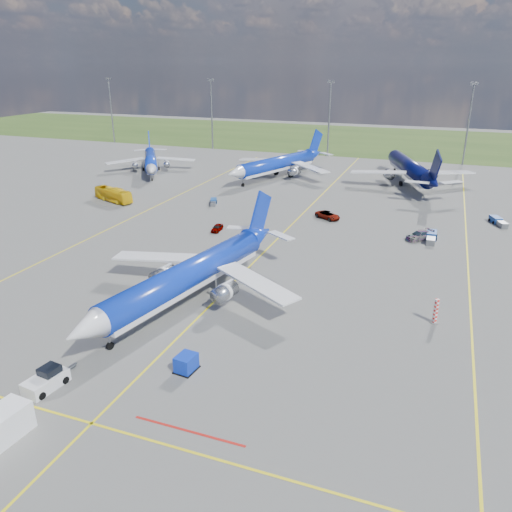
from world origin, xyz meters
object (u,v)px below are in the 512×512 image
(warning_post, at_px, (436,311))
(pushback_tug, at_px, (47,380))
(bg_jet_nnw, at_px, (277,178))
(baggage_tug_c, at_px, (213,202))
(main_airliner, at_px, (190,301))
(uld_container, at_px, (186,363))
(baggage_tug_e, at_px, (498,221))
(service_car_b, at_px, (328,215))
(bg_jet_n, at_px, (408,183))
(service_car_a, at_px, (217,228))
(bg_jet_nw, at_px, (151,172))
(baggage_tug_w, at_px, (431,237))
(apron_bus, at_px, (113,195))
(service_car_c, at_px, (419,235))

(warning_post, xyz_separation_m, pushback_tug, (-32.95, -25.31, -0.73))
(bg_jet_nnw, relative_size, baggage_tug_c, 9.06)
(main_airliner, bearing_deg, pushback_tug, -90.02)
(main_airliner, height_order, uld_container, main_airliner)
(baggage_tug_e, bearing_deg, service_car_b, 172.95)
(bg_jet_nnw, distance_m, bg_jet_n, 32.70)
(baggage_tug_e, bearing_deg, pushback_tug, -143.22)
(warning_post, xyz_separation_m, uld_container, (-22.22, -18.40, -0.67))
(bg_jet_nnw, distance_m, service_car_b, 37.04)
(service_car_a, height_order, baggage_tug_c, service_car_a)
(bg_jet_nnw, height_order, service_car_b, bg_jet_nnw)
(uld_container, bearing_deg, service_car_a, 116.81)
(bg_jet_nw, distance_m, bg_jet_n, 67.30)
(baggage_tug_w, xyz_separation_m, baggage_tug_c, (-43.94, 7.92, -0.14))
(apron_bus, distance_m, baggage_tug_e, 76.89)
(pushback_tug, bearing_deg, baggage_tug_e, 65.88)
(bg_jet_nw, relative_size, bg_jet_n, 0.81)
(bg_jet_n, bearing_deg, main_airliner, 55.58)
(uld_container, xyz_separation_m, baggage_tug_c, (-23.33, 55.97, -0.38))
(service_car_b, xyz_separation_m, baggage_tug_e, (30.14, 7.75, -0.17))
(apron_bus, relative_size, baggage_tug_c, 2.39)
(warning_post, relative_size, service_car_b, 0.59)
(warning_post, distance_m, baggage_tug_c, 59.06)
(bg_jet_nw, bearing_deg, bg_jet_nnw, -23.68)
(bg_jet_n, bearing_deg, baggage_tug_e, 102.82)
(baggage_tug_c, bearing_deg, pushback_tug, -101.03)
(main_airliner, height_order, baggage_tug_c, main_airliner)
(baggage_tug_c, bearing_deg, service_car_a, -85.17)
(bg_jet_n, distance_m, baggage_tug_e, 33.95)
(baggage_tug_c, bearing_deg, uld_container, -89.73)
(uld_container, distance_m, baggage_tug_e, 69.42)
(uld_container, height_order, baggage_tug_e, uld_container)
(bg_jet_nw, height_order, bg_jet_n, bg_jet_n)
(baggage_tug_w, distance_m, baggage_tug_c, 44.65)
(baggage_tug_c, height_order, baggage_tug_e, baggage_tug_e)
(uld_container, xyz_separation_m, baggage_tug_w, (20.61, 48.06, -0.24))
(warning_post, relative_size, pushback_tug, 0.53)
(main_airliner, height_order, service_car_a, main_airliner)
(bg_jet_n, height_order, uld_container, bg_jet_n)
(bg_jet_nnw, xyz_separation_m, apron_bus, (-25.54, -34.49, 1.45))
(uld_container, height_order, baggage_tug_c, uld_container)
(pushback_tug, distance_m, service_car_c, 62.12)
(bg_jet_nw, height_order, baggage_tug_c, bg_jet_nw)
(bg_jet_nnw, xyz_separation_m, service_car_b, (20.36, -30.93, 0.71))
(bg_jet_nw, distance_m, baggage_tug_e, 86.57)
(service_car_b, relative_size, baggage_tug_w, 0.92)
(pushback_tug, relative_size, apron_bus, 0.55)
(bg_jet_nw, distance_m, uld_container, 95.63)
(pushback_tug, height_order, baggage_tug_c, pushback_tug)
(apron_bus, bearing_deg, uld_container, -118.72)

